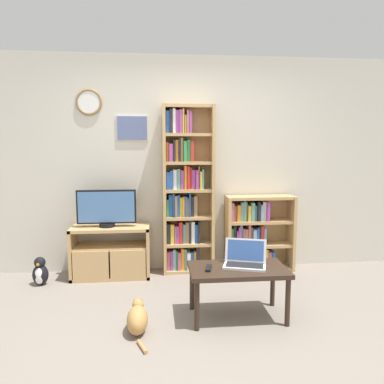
{
  "coord_description": "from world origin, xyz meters",
  "views": [
    {
      "loc": [
        -0.34,
        -2.83,
        1.54
      ],
      "look_at": [
        0.04,
        0.95,
        1.06
      ],
      "focal_mm": 35.0,
      "sensor_mm": 36.0,
      "label": 1
    }
  ],
  "objects_px": {
    "coffee_table": "(238,274)",
    "laptop": "(245,259)",
    "tv_stand": "(111,252)",
    "television": "(107,208)",
    "cat": "(138,319)",
    "remote_near_laptop": "(209,268)",
    "penguin_figurine": "(40,272)",
    "bookshelf_short": "(254,234)",
    "bookshelf_tall": "(185,192)"
  },
  "relations": [
    {
      "from": "tv_stand",
      "to": "bookshelf_short",
      "type": "xyz_separation_m",
      "value": [
        1.74,
        0.1,
        0.14
      ]
    },
    {
      "from": "television",
      "to": "penguin_figurine",
      "type": "height_order",
      "value": "television"
    },
    {
      "from": "penguin_figurine",
      "to": "cat",
      "type": "bearing_deg",
      "value": -46.22
    },
    {
      "from": "television",
      "to": "cat",
      "type": "distance_m",
      "value": 1.58
    },
    {
      "from": "laptop",
      "to": "coffee_table",
      "type": "bearing_deg",
      "value": -133.05
    },
    {
      "from": "laptop",
      "to": "remote_near_laptop",
      "type": "xyz_separation_m",
      "value": [
        -0.34,
        -0.06,
        -0.05
      ]
    },
    {
      "from": "laptop",
      "to": "remote_near_laptop",
      "type": "bearing_deg",
      "value": -151.98
    },
    {
      "from": "laptop",
      "to": "cat",
      "type": "height_order",
      "value": "laptop"
    },
    {
      "from": "coffee_table",
      "to": "cat",
      "type": "height_order",
      "value": "coffee_table"
    },
    {
      "from": "laptop",
      "to": "penguin_figurine",
      "type": "distance_m",
      "value": 2.3
    },
    {
      "from": "bookshelf_short",
      "to": "television",
      "type": "bearing_deg",
      "value": -176.8
    },
    {
      "from": "television",
      "to": "bookshelf_tall",
      "type": "bearing_deg",
      "value": 6.97
    },
    {
      "from": "tv_stand",
      "to": "penguin_figurine",
      "type": "bearing_deg",
      "value": -165.57
    },
    {
      "from": "tv_stand",
      "to": "cat",
      "type": "bearing_deg",
      "value": -74.97
    },
    {
      "from": "bookshelf_short",
      "to": "remote_near_laptop",
      "type": "bearing_deg",
      "value": -120.39
    },
    {
      "from": "television",
      "to": "laptop",
      "type": "bearing_deg",
      "value": -39.9
    },
    {
      "from": "bookshelf_tall",
      "to": "cat",
      "type": "xyz_separation_m",
      "value": [
        -0.52,
        -1.47,
        -0.86
      ]
    },
    {
      "from": "laptop",
      "to": "cat",
      "type": "relative_size",
      "value": 0.86
    },
    {
      "from": "coffee_table",
      "to": "bookshelf_tall",
      "type": "bearing_deg",
      "value": 105.84
    },
    {
      "from": "tv_stand",
      "to": "television",
      "type": "height_order",
      "value": "television"
    },
    {
      "from": "television",
      "to": "coffee_table",
      "type": "distance_m",
      "value": 1.78
    },
    {
      "from": "television",
      "to": "bookshelf_short",
      "type": "relative_size",
      "value": 0.73
    },
    {
      "from": "bookshelf_tall",
      "to": "bookshelf_short",
      "type": "xyz_separation_m",
      "value": [
        0.86,
        -0.01,
        -0.54
      ]
    },
    {
      "from": "bookshelf_short",
      "to": "penguin_figurine",
      "type": "distance_m",
      "value": 2.52
    },
    {
      "from": "remote_near_laptop",
      "to": "penguin_figurine",
      "type": "distance_m",
      "value": 2.02
    },
    {
      "from": "tv_stand",
      "to": "cat",
      "type": "distance_m",
      "value": 1.42
    },
    {
      "from": "coffee_table",
      "to": "laptop",
      "type": "xyz_separation_m",
      "value": [
        0.07,
        0.04,
        0.12
      ]
    },
    {
      "from": "tv_stand",
      "to": "television",
      "type": "xyz_separation_m",
      "value": [
        -0.04,
        0.0,
        0.52
      ]
    },
    {
      "from": "television",
      "to": "cat",
      "type": "bearing_deg",
      "value": -73.6
    },
    {
      "from": "remote_near_laptop",
      "to": "cat",
      "type": "xyz_separation_m",
      "value": [
        -0.61,
        -0.17,
        -0.36
      ]
    },
    {
      "from": "bookshelf_short",
      "to": "cat",
      "type": "distance_m",
      "value": 2.03
    },
    {
      "from": "coffee_table",
      "to": "laptop",
      "type": "bearing_deg",
      "value": 29.26
    },
    {
      "from": "tv_stand",
      "to": "bookshelf_short",
      "type": "height_order",
      "value": "bookshelf_short"
    },
    {
      "from": "bookshelf_short",
      "to": "remote_near_laptop",
      "type": "xyz_separation_m",
      "value": [
        -0.76,
        -1.29,
        0.03
      ]
    },
    {
      "from": "television",
      "to": "cat",
      "type": "xyz_separation_m",
      "value": [
        0.4,
        -1.36,
        -0.7
      ]
    },
    {
      "from": "bookshelf_tall",
      "to": "bookshelf_short",
      "type": "distance_m",
      "value": 1.01
    },
    {
      "from": "coffee_table",
      "to": "penguin_figurine",
      "type": "bearing_deg",
      "value": 153.9
    },
    {
      "from": "remote_near_laptop",
      "to": "laptop",
      "type": "bearing_deg",
      "value": -156.68
    },
    {
      "from": "bookshelf_short",
      "to": "laptop",
      "type": "distance_m",
      "value": 1.3
    },
    {
      "from": "television",
      "to": "bookshelf_tall",
      "type": "distance_m",
      "value": 0.94
    },
    {
      "from": "tv_stand",
      "to": "bookshelf_tall",
      "type": "height_order",
      "value": "bookshelf_tall"
    },
    {
      "from": "tv_stand",
      "to": "television",
      "type": "distance_m",
      "value": 0.52
    },
    {
      "from": "laptop",
      "to": "remote_near_laptop",
      "type": "relative_size",
      "value": 2.58
    },
    {
      "from": "coffee_table",
      "to": "laptop",
      "type": "height_order",
      "value": "laptop"
    },
    {
      "from": "television",
      "to": "penguin_figurine",
      "type": "xyz_separation_m",
      "value": [
        -0.72,
        -0.19,
        -0.67
      ]
    },
    {
      "from": "bookshelf_short",
      "to": "coffee_table",
      "type": "xyz_separation_m",
      "value": [
        -0.49,
        -1.27,
        -0.04
      ]
    },
    {
      "from": "coffee_table",
      "to": "cat",
      "type": "bearing_deg",
      "value": -168.06
    },
    {
      "from": "tv_stand",
      "to": "penguin_figurine",
      "type": "height_order",
      "value": "tv_stand"
    },
    {
      "from": "cat",
      "to": "penguin_figurine",
      "type": "bearing_deg",
      "value": 135.59
    },
    {
      "from": "bookshelf_tall",
      "to": "penguin_figurine",
      "type": "height_order",
      "value": "bookshelf_tall"
    }
  ]
}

